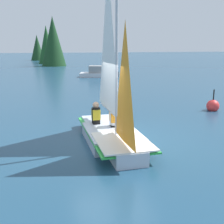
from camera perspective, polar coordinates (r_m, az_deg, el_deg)
ground_plane at (r=9.13m, az=-0.00°, el=-6.10°), size 260.00×260.00×0.00m
sailboat_main at (r=8.93m, az=-0.04°, el=-1.45°), size 4.40×1.85×5.63m
sailor_helm at (r=9.38m, az=0.41°, el=-1.52°), size 0.36×0.32×1.16m
sailor_crew at (r=9.73m, az=-3.27°, el=-1.07°), size 0.36×0.32×1.16m
motorboat_distant at (r=28.52m, az=-2.96°, el=7.90°), size 2.80×3.97×1.12m
treeline_shore at (r=52.28m, az=-12.94°, el=13.15°), size 22.40×4.89×7.49m
buoy_marker at (r=14.35m, az=19.80°, el=1.17°), size 0.61×0.61×1.11m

